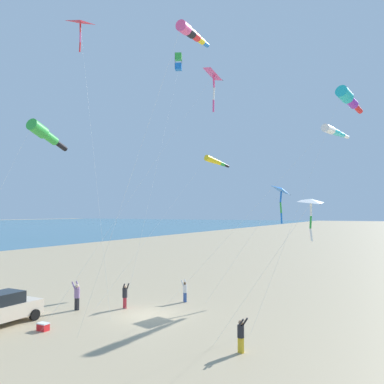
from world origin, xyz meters
name	(u,v)px	position (x,y,z in m)	size (l,w,h in m)	color
ground_plane	(148,315)	(0.00, 0.00, 0.00)	(600.00, 600.00, 0.00)	tan
parked_car	(2,308)	(-6.24, -5.79, 0.95)	(2.10, 4.31, 1.85)	beige
cooler_box	(43,327)	(-3.20, -5.45, 0.21)	(0.62, 0.42, 0.42)	red
person_adult_flyer	(77,294)	(-4.90, -1.17, 1.02)	(0.60, 0.48, 1.87)	#232328
person_child_green_jacket	(125,294)	(-2.35, 0.69, 0.93)	(0.61, 0.56, 1.71)	#B72833
person_child_grey_jacket	(241,333)	(7.62, -3.60, 0.89)	(0.56, 0.48, 1.63)	gold
person_bystander_far	(185,290)	(0.31, 4.26, 0.86)	(0.56, 0.52, 1.58)	#335199
kite_windsock_long_streamer_right	(334,132)	(9.22, 15.20, 13.58)	(9.87, 18.70, 14.01)	white
kite_windsock_blue_topmost	(44,133)	(-7.43, -1.92, 11.93)	(2.31, 8.74, 12.71)	green
kite_delta_green_low_center	(282,191)	(5.74, 10.68, 8.23)	(4.90, 7.10, 8.74)	blue
kite_windsock_checkered_midright	(191,33)	(4.38, -2.42, 16.26)	(5.37, 5.47, 16.62)	#EF4C93
kite_delta_magenta_far_left	(311,202)	(10.45, -1.43, 6.96)	(5.16, 2.57, 7.21)	white
kite_box_yellow_midlevel	(178,62)	(-4.87, 12.23, 21.34)	(3.08, 12.14, 22.20)	green
kite_delta_rainbow_low_near	(214,75)	(1.69, 6.42, 17.17)	(4.76, 14.62, 17.80)	#EF4C93
kite_windsock_striped_overhead	(214,161)	(-1.84, 14.09, 11.52)	(3.06, 16.37, 12.04)	yellow
kite_delta_small_distant	(80,23)	(-7.39, 1.34, 21.19)	(7.07, 4.39, 21.62)	red
kite_windsock_purple_drifting	(348,98)	(11.29, 7.21, 14.18)	(5.01, 10.13, 14.84)	#1EB7C6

